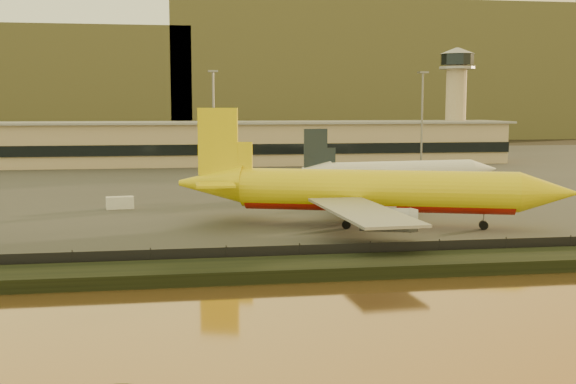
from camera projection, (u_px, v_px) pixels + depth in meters
name	position (u px, v px, depth m)	size (l,w,h in m)	color
ground	(328.00, 243.00, 92.61)	(900.00, 900.00, 0.00)	black
embankment	(362.00, 266.00, 75.86)	(320.00, 7.00, 1.40)	black
tarmac	(250.00, 174.00, 185.73)	(320.00, 220.00, 0.20)	#2D2D2D
perimeter_fence	(353.00, 253.00, 79.71)	(300.00, 0.05, 2.20)	black
terminal_building	(190.00, 144.00, 212.68)	(202.00, 25.00, 12.60)	tan
control_tower	(456.00, 92.00, 229.42)	(11.20, 11.20, 35.50)	tan
apron_light_masts	(323.00, 113.00, 166.61)	(152.20, 12.20, 25.40)	slate
distant_hills	(169.00, 81.00, 418.95)	(470.00, 160.00, 70.00)	brown
dhl_cargo_jet	(370.00, 191.00, 103.36)	(55.47, 52.83, 16.99)	yellow
white_narrowbody_jet	(398.00, 173.00, 145.53)	(44.76, 43.38, 12.86)	silver
gse_vehicle_yellow	(350.00, 201.00, 124.43)	(4.24, 1.91, 1.91)	yellow
gse_vehicle_white	(120.00, 203.00, 121.67)	(4.53, 2.04, 2.04)	silver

